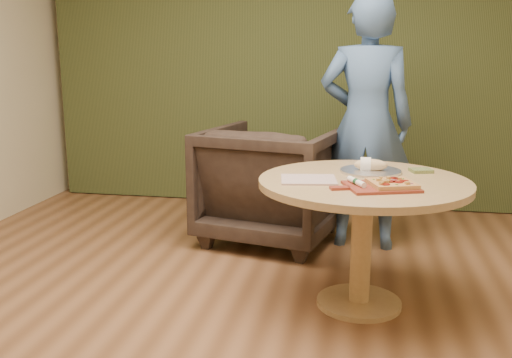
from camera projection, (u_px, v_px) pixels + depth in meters
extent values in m
cube|color=brown|center=(234.00, 353.00, 2.81)|extent=(5.00, 6.00, 0.02)
cube|color=beige|center=(303.00, 56.00, 5.39)|extent=(5.00, 0.02, 2.80)
cube|color=#303A1A|center=(302.00, 56.00, 5.28)|extent=(4.80, 0.14, 2.78)
cylinder|color=tan|center=(359.00, 302.00, 3.32)|extent=(0.49, 0.49, 0.03)
cylinder|color=tan|center=(361.00, 247.00, 3.25)|extent=(0.12, 0.12, 0.68)
cylinder|color=tan|center=(364.00, 183.00, 3.17)|extent=(1.17, 1.17, 0.04)
cube|color=maroon|center=(381.00, 187.00, 2.96)|extent=(0.42, 0.38, 0.01)
cube|color=maroon|center=(340.00, 188.00, 2.93)|extent=(0.11, 0.08, 0.01)
cube|color=tan|center=(392.00, 184.00, 2.95)|extent=(0.28, 0.28, 0.02)
cylinder|color=maroon|center=(390.00, 181.00, 2.94)|extent=(0.05, 0.05, 0.00)
cylinder|color=maroon|center=(404.00, 181.00, 2.95)|extent=(0.05, 0.05, 0.00)
cylinder|color=maroon|center=(394.00, 178.00, 3.02)|extent=(0.04, 0.04, 0.00)
cylinder|color=maroon|center=(385.00, 184.00, 2.88)|extent=(0.05, 0.05, 0.00)
cylinder|color=maroon|center=(398.00, 182.00, 2.93)|extent=(0.05, 0.05, 0.00)
cylinder|color=maroon|center=(397.00, 179.00, 3.00)|extent=(0.04, 0.04, 0.00)
cube|color=tan|center=(381.00, 183.00, 2.87)|extent=(0.03, 0.03, 0.01)
cube|color=tan|center=(388.00, 181.00, 2.92)|extent=(0.03, 0.03, 0.01)
cube|color=tan|center=(378.00, 180.00, 2.95)|extent=(0.02, 0.02, 0.01)
cube|color=tan|center=(400.00, 179.00, 2.98)|extent=(0.02, 0.02, 0.01)
cube|color=tan|center=(384.00, 181.00, 2.92)|extent=(0.03, 0.03, 0.01)
cube|color=tan|center=(407.00, 183.00, 2.88)|extent=(0.03, 0.03, 0.01)
cube|color=tan|center=(381.00, 178.00, 2.99)|extent=(0.02, 0.02, 0.01)
cube|color=tan|center=(384.00, 182.00, 2.90)|extent=(0.03, 0.03, 0.01)
cube|color=tan|center=(388.00, 178.00, 2.99)|extent=(0.02, 0.02, 0.01)
cube|color=#2D6514|center=(396.00, 182.00, 2.93)|extent=(0.01, 0.01, 0.00)
cube|color=#2D6514|center=(380.00, 179.00, 2.98)|extent=(0.01, 0.01, 0.00)
cube|color=#2D6514|center=(397.00, 185.00, 2.87)|extent=(0.01, 0.01, 0.00)
cube|color=#2D6514|center=(403.00, 179.00, 3.00)|extent=(0.01, 0.01, 0.00)
cube|color=#2D6514|center=(374.00, 179.00, 2.99)|extent=(0.01, 0.01, 0.00)
cube|color=#2D6514|center=(401.00, 178.00, 3.02)|extent=(0.01, 0.01, 0.00)
cube|color=#8A4D6E|center=(385.00, 180.00, 2.97)|extent=(0.03, 0.02, 0.00)
cube|color=#8A4D6E|center=(383.00, 181.00, 2.95)|extent=(0.03, 0.02, 0.00)
cube|color=#8A4D6E|center=(394.00, 180.00, 2.97)|extent=(0.03, 0.01, 0.00)
cube|color=#8A4D6E|center=(379.00, 180.00, 2.98)|extent=(0.02, 0.03, 0.00)
cube|color=#8A4D6E|center=(410.00, 183.00, 2.90)|extent=(0.03, 0.01, 0.00)
cylinder|color=white|center=(357.00, 182.00, 2.97)|extent=(0.10, 0.16, 0.03)
cylinder|color=#194C26|center=(357.00, 182.00, 2.97)|extent=(0.04, 0.04, 0.03)
cube|color=silver|center=(349.00, 178.00, 3.06)|extent=(0.03, 0.04, 0.00)
cube|color=silver|center=(309.00, 180.00, 3.13)|extent=(0.33, 0.29, 0.01)
cylinder|color=silver|center=(370.00, 172.00, 3.35)|extent=(0.35, 0.35, 0.01)
cylinder|color=silver|center=(370.00, 171.00, 3.34)|extent=(0.36, 0.36, 0.02)
ellipsoid|color=#DFC187|center=(371.00, 165.00, 3.34)|extent=(0.19, 0.08, 0.07)
cylinder|color=white|center=(366.00, 165.00, 3.34)|extent=(0.06, 0.09, 0.09)
cube|color=#495A28|center=(421.00, 171.00, 3.35)|extent=(0.14, 0.13, 0.02)
imported|color=black|center=(272.00, 178.00, 4.38)|extent=(1.13, 1.09, 0.99)
imported|color=#43648F|center=(366.00, 124.00, 4.16)|extent=(0.69, 0.47, 1.86)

